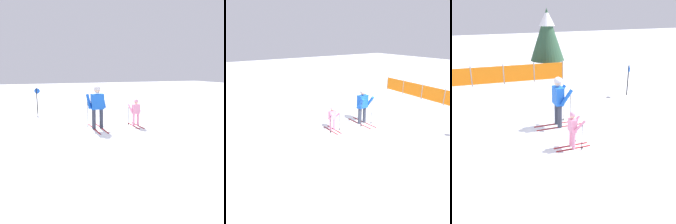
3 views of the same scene
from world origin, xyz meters
TOP-DOWN VIEW (x-y plane):
  - ground_plane at (0.00, 0.00)m, footprint 60.00×60.00m
  - skier_adult at (-0.13, 0.04)m, footprint 1.60×0.72m
  - skier_child at (-0.24, -1.54)m, footprint 1.04×0.54m
  - safety_fence at (-1.10, 5.87)m, footprint 6.29×0.33m

SIDE VIEW (x-z plane):
  - ground_plane at x=0.00m, z-range 0.00..0.00m
  - safety_fence at x=-1.10m, z-range 0.00..1.01m
  - skier_child at x=-0.24m, z-range 0.09..1.20m
  - skier_adult at x=-0.13m, z-range 0.16..1.85m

